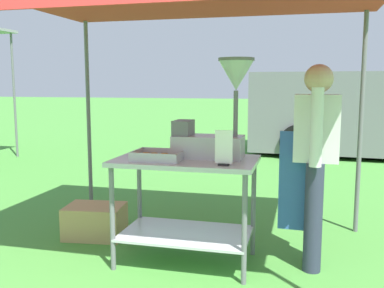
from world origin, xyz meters
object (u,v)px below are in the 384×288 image
(supply_crate, at_px, (95,221))
(van_grey, at_px, (382,113))
(menu_sign, at_px, (224,150))
(vendor, at_px, (315,156))
(donut_cart, at_px, (186,188))
(donut_fryer, at_px, (217,119))
(stall_canopy, at_px, (189,0))
(donut_tray, at_px, (158,157))

(supply_crate, xyz_separation_m, van_grey, (3.45, 5.82, 0.72))
(menu_sign, distance_m, supply_crate, 1.69)
(vendor, bearing_deg, van_grey, 76.45)
(donut_cart, bearing_deg, donut_fryer, 21.82)
(donut_fryer, distance_m, vendor, 0.82)
(stall_canopy, distance_m, menu_sign, 1.23)
(donut_cart, bearing_deg, menu_sign, -32.67)
(stall_canopy, relative_size, vendor, 1.92)
(donut_tray, xyz_separation_m, vendor, (1.20, 0.27, 0.02))
(donut_cart, bearing_deg, supply_crate, 160.11)
(donut_tray, bearing_deg, vendor, 12.55)
(stall_canopy, xyz_separation_m, donut_cart, (-0.00, -0.10, -1.48))
(donut_fryer, height_order, van_grey, van_grey)
(donut_cart, distance_m, van_grey, 6.65)
(menu_sign, relative_size, van_grey, 0.05)
(donut_fryer, xyz_separation_m, vendor, (0.77, 0.08, -0.28))
(donut_tray, distance_m, van_grey, 6.81)
(donut_fryer, xyz_separation_m, menu_sign, (0.12, -0.31, -0.20))
(donut_fryer, distance_m, menu_sign, 0.39)
(stall_canopy, distance_m, vendor, 1.57)
(menu_sign, relative_size, vendor, 0.16)
(donut_cart, distance_m, donut_tray, 0.34)
(donut_fryer, height_order, menu_sign, donut_fryer)
(donut_fryer, bearing_deg, supply_crate, 167.62)
(supply_crate, relative_size, van_grey, 0.11)
(stall_canopy, distance_m, donut_cart, 1.49)
(donut_cart, xyz_separation_m, donut_fryer, (0.23, 0.09, 0.55))
(stall_canopy, height_order, supply_crate, stall_canopy)
(donut_cart, relative_size, vendor, 0.70)
(menu_sign, height_order, vendor, vendor)
(donut_tray, relative_size, vendor, 0.24)
(stall_canopy, relative_size, menu_sign, 11.83)
(stall_canopy, height_order, donut_cart, stall_canopy)
(donut_cart, distance_m, supply_crate, 1.17)
(stall_canopy, xyz_separation_m, vendor, (1.00, 0.07, -1.21))
(vendor, bearing_deg, donut_tray, -167.45)
(supply_crate, bearing_deg, stall_canopy, -14.77)
(supply_crate, bearing_deg, menu_sign, -23.45)
(donut_tray, xyz_separation_m, donut_fryer, (0.43, 0.19, 0.29))
(vendor, relative_size, van_grey, 0.31)
(stall_canopy, distance_m, donut_tray, 1.25)
(donut_fryer, bearing_deg, donut_tray, -156.31)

